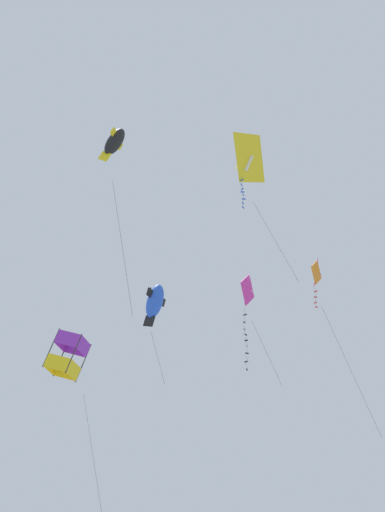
% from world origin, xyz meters
% --- Properties ---
extents(kite_fish_near_right, '(1.98, 1.66, 5.81)m').
position_xyz_m(kite_fish_near_right, '(0.34, 0.66, 34.71)').
color(kite_fish_near_right, blue).
extents(kite_box_highest, '(3.80, 3.52, 9.77)m').
position_xyz_m(kite_box_highest, '(-1.98, 4.92, 30.36)').
color(kite_box_highest, purple).
extents(kite_diamond_mid_left, '(3.07, 2.39, 9.64)m').
position_xyz_m(kite_diamond_mid_left, '(-3.20, -7.51, 34.90)').
color(kite_diamond_mid_left, orange).
extents(kite_fish_low_drifter, '(2.53, 1.94, 9.83)m').
position_xyz_m(kite_fish_low_drifter, '(-8.48, 3.27, 38.37)').
color(kite_fish_low_drifter, black).
extents(kite_diamond_upper_right, '(2.23, 1.72, 6.02)m').
position_xyz_m(kite_diamond_upper_right, '(-4.44, -3.53, 33.07)').
color(kite_diamond_upper_right, '#DB2D93').
extents(kite_delta_near_left, '(3.61, 2.77, 7.55)m').
position_xyz_m(kite_delta_near_left, '(-9.00, -2.88, 37.53)').
color(kite_delta_near_left, yellow).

